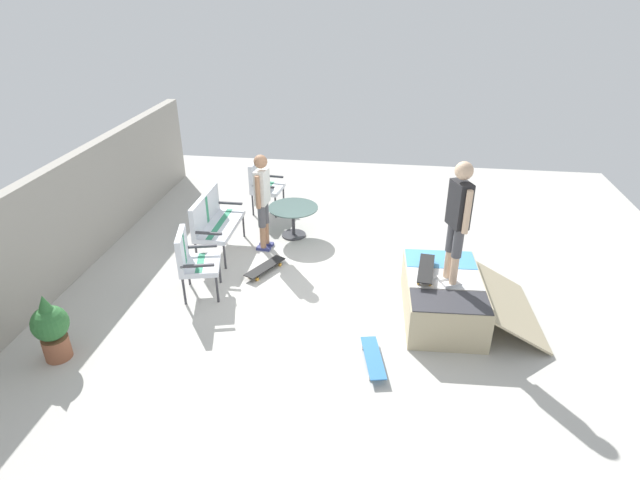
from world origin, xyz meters
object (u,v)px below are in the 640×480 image
object	(u,v)px
patio_chair_by_wall	(192,258)
potted_plant	(51,327)
patio_bench	(213,218)
skateboard_by_bench	(265,267)
person_watching	(262,195)
skateboard_spare	(373,358)
skate_ramp	(445,297)
patio_table	(293,216)
skateboard_on_ramp	(426,269)
patio_chair_near_house	(262,182)
person_skater	(458,216)

from	to	relation	value
patio_chair_by_wall	potted_plant	bearing A→B (deg)	143.59
patio_bench	skateboard_by_bench	world-z (taller)	patio_bench
patio_bench	person_watching	distance (m)	0.93
patio_bench	potted_plant	xyz separation A→B (m)	(-2.98, 1.08, -0.15)
skateboard_spare	skateboard_by_bench	bearing A→B (deg)	42.63
skate_ramp	patio_table	xyz separation A→B (m)	(2.17, 2.53, 0.10)
person_watching	skateboard_on_ramp	size ratio (longest dim) A/B	2.07
person_watching	skateboard_on_ramp	distance (m)	3.09
patio_chair_near_house	skateboard_spare	bearing A→B (deg)	-151.13
patio_table	skateboard_on_ramp	xyz separation A→B (m)	(-2.09, -2.24, 0.28)
patio_bench	skateboard_on_ramp	bearing A→B (deg)	-111.24
patio_chair_near_house	skateboard_spare	size ratio (longest dim) A/B	1.24
patio_chair_by_wall	skateboard_spare	distance (m)	3.02
patio_table	person_skater	bearing A→B (deg)	-131.91
skateboard_by_bench	skateboard_spare	bearing A→B (deg)	-137.37
patio_bench	potted_plant	bearing A→B (deg)	160.15
person_skater	patio_chair_by_wall	bearing A→B (deg)	87.12
person_skater	patio_bench	bearing A→B (deg)	67.83
skateboard_on_ramp	potted_plant	distance (m)	4.84
patio_table	skateboard_on_ramp	world-z (taller)	skateboard_on_ramp
person_watching	skateboard_by_bench	world-z (taller)	person_watching
skateboard_spare	potted_plant	distance (m)	3.95
person_watching	skateboard_on_ramp	world-z (taller)	person_watching
patio_table	person_watching	world-z (taller)	person_watching
patio_chair_by_wall	person_watching	size ratio (longest dim) A/B	0.60
skateboard_on_ramp	potted_plant	bearing A→B (deg)	109.73
skate_ramp	person_skater	distance (m)	1.30
skate_ramp	patio_chair_near_house	size ratio (longest dim) A/B	1.85
patio_chair_by_wall	skateboard_spare	size ratio (longest dim) A/B	1.24
skateboard_spare	person_watching	bearing A→B (deg)	35.74
person_watching	person_skater	size ratio (longest dim) A/B	1.00
skateboard_spare	skateboard_on_ramp	distance (m)	1.51
patio_chair_near_house	person_watching	size ratio (longest dim) A/B	0.60
patio_chair_by_wall	potted_plant	size ratio (longest dim) A/B	1.11
patio_chair_by_wall	skateboard_spare	bearing A→B (deg)	-114.30
patio_table	person_skater	world-z (taller)	person_skater
patio_chair_by_wall	person_watching	xyz separation A→B (m)	(1.57, -0.70, 0.37)
person_skater	skateboard_on_ramp	xyz separation A→B (m)	(0.19, 0.30, -0.91)
person_skater	skateboard_on_ramp	size ratio (longest dim) A/B	2.08
skate_ramp	patio_bench	xyz separation A→B (m)	(1.43, 3.77, 0.31)
patio_chair_near_house	skateboard_on_ramp	size ratio (longest dim) A/B	1.25
patio_chair_near_house	person_skater	distance (m)	4.82
person_watching	potted_plant	size ratio (longest dim) A/B	1.84
patio_bench	patio_chair_near_house	xyz separation A→B (m)	(1.78, -0.43, -0.00)
patio_bench	person_skater	xyz separation A→B (m)	(-1.54, -3.78, 0.98)
skate_ramp	person_watching	distance (m)	3.44
person_watching	patio_chair_by_wall	bearing A→B (deg)	155.99
patio_bench	patio_table	distance (m)	1.46
skateboard_on_ramp	potted_plant	size ratio (longest dim) A/B	0.89
patio_chair_by_wall	person_skater	distance (m)	3.79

